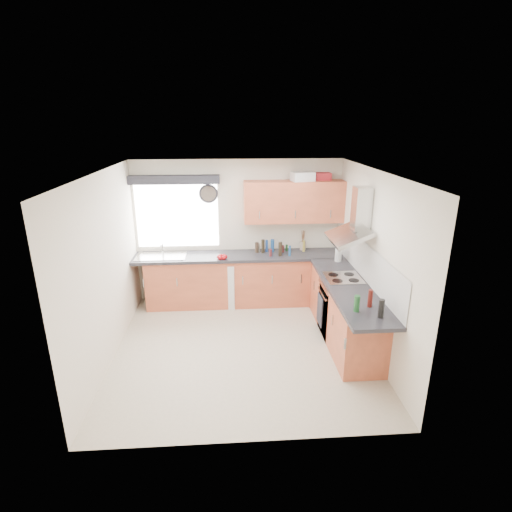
{
  "coord_description": "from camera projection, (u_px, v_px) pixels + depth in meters",
  "views": [
    {
      "loc": [
        -0.16,
        -5.04,
        3.11
      ],
      "look_at": [
        0.25,
        0.85,
        1.1
      ],
      "focal_mm": 28.0,
      "sensor_mm": 36.0,
      "label": 1
    }
  ],
  "objects": [
    {
      "name": "jar_3",
      "position": [
        304.0,
        246.0,
        7.03
      ],
      "size": [
        0.04,
        0.04,
        0.2
      ],
      "primitive_type": "cylinder",
      "color": "olive",
      "rests_on": "worktop_back"
    },
    {
      "name": "jar_8",
      "position": [
        287.0,
        248.0,
        7.09
      ],
      "size": [
        0.04,
        0.04,
        0.11
      ],
      "primitive_type": "cylinder",
      "color": "#133715",
      "rests_on": "worktop_back"
    },
    {
      "name": "wall_front",
      "position": [
        249.0,
        334.0,
        3.67
      ],
      "size": [
        3.6,
        0.02,
        2.5
      ],
      "primitive_type": "cube",
      "color": "silver",
      "rests_on": "ground_plane"
    },
    {
      "name": "base_cab_back",
      "position": [
        234.0,
        280.0,
        7.05
      ],
      "size": [
        3.0,
        0.58,
        0.86
      ],
      "primitive_type": "cube",
      "color": "#AC4F32",
      "rests_on": "ground_plane"
    },
    {
      "name": "sink",
      "position": [
        161.0,
        254.0,
        6.79
      ],
      "size": [
        0.84,
        0.46,
        0.1
      ],
      "primitive_type": null,
      "color": "#B2B2B3",
      "rests_on": "worktop_back"
    },
    {
      "name": "worktop_back",
      "position": [
        239.0,
        256.0,
        6.9
      ],
      "size": [
        3.6,
        0.62,
        0.05
      ],
      "primitive_type": "cube",
      "color": "#232328",
      "rests_on": "base_cab_back"
    },
    {
      "name": "bottle_1",
      "position": [
        357.0,
        304.0,
        4.82
      ],
      "size": [
        0.07,
        0.07,
        0.21
      ],
      "primitive_type": "cylinder",
      "color": "#1D5327",
      "rests_on": "worktop_right"
    },
    {
      "name": "oven",
      "position": [
        341.0,
        308.0,
        6.02
      ],
      "size": [
        0.56,
        0.58,
        0.85
      ],
      "primitive_type": "cube",
      "color": "black",
      "rests_on": "ground_plane"
    },
    {
      "name": "bottle_2",
      "position": [
        381.0,
        309.0,
        4.67
      ],
      "size": [
        0.07,
        0.07,
        0.23
      ],
      "primitive_type": "cylinder",
      "color": "black",
      "rests_on": "worktop_right"
    },
    {
      "name": "upper_cabinets",
      "position": [
        294.0,
        202.0,
        6.79
      ],
      "size": [
        1.7,
        0.35,
        0.7
      ],
      "primitive_type": "cube",
      "color": "#AC4F32",
      "rests_on": "wall_back"
    },
    {
      "name": "bottle_0",
      "position": [
        370.0,
        298.0,
        4.94
      ],
      "size": [
        0.06,
        0.06,
        0.23
      ],
      "primitive_type": "cylinder",
      "color": "#531611",
      "rests_on": "worktop_right"
    },
    {
      "name": "jar_5",
      "position": [
        280.0,
        249.0,
        6.79
      ],
      "size": [
        0.06,
        0.06,
        0.25
      ],
      "primitive_type": "cylinder",
      "color": "black",
      "rests_on": "worktop_back"
    },
    {
      "name": "base_cab_corner",
      "position": [
        323.0,
        278.0,
        7.15
      ],
      "size": [
        0.6,
        0.6,
        0.86
      ],
      "primitive_type": "cube",
      "color": "#AC4F32",
      "rests_on": "ground_plane"
    },
    {
      "name": "wall_clock",
      "position": [
        208.0,
        194.0,
        6.8
      ],
      "size": [
        0.33,
        0.04,
        0.33
      ],
      "primitive_type": "cylinder",
      "rotation": [
        1.57,
        0.0,
        0.0
      ],
      "color": "black",
      "rests_on": "wall_back"
    },
    {
      "name": "tomato_cluster",
      "position": [
        222.0,
        257.0,
        6.68
      ],
      "size": [
        0.19,
        0.19,
        0.07
      ],
      "primitive_type": null,
      "rotation": [
        0.0,
        0.0,
        -0.33
      ],
      "color": "#A5080F",
      "rests_on": "worktop_back"
    },
    {
      "name": "utensil_pot",
      "position": [
        303.0,
        246.0,
        7.14
      ],
      "size": [
        0.11,
        0.11,
        0.15
      ],
      "primitive_type": "cylinder",
      "rotation": [
        0.0,
        0.0,
        0.09
      ],
      "color": "#A49183",
      "rests_on": "worktop_back"
    },
    {
      "name": "ground_plane",
      "position": [
        243.0,
        347.0,
        5.77
      ],
      "size": [
        3.6,
        3.6,
        0.0
      ],
      "primitive_type": "plane",
      "color": "beige"
    },
    {
      "name": "wall_right",
      "position": [
        373.0,
        263.0,
        5.49
      ],
      "size": [
        0.02,
        3.6,
        2.5
      ],
      "primitive_type": "cube",
      "color": "silver",
      "rests_on": "ground_plane"
    },
    {
      "name": "jar_0",
      "position": [
        272.0,
        246.0,
        7.01
      ],
      "size": [
        0.06,
        0.06,
        0.22
      ],
      "primitive_type": "cylinder",
      "color": "navy",
      "rests_on": "worktop_back"
    },
    {
      "name": "kitchen_roll",
      "position": [
        338.0,
        254.0,
        6.54
      ],
      "size": [
        0.12,
        0.12,
        0.24
      ],
      "primitive_type": "cylinder",
      "rotation": [
        0.0,
        0.0,
        0.1
      ],
      "color": "silver",
      "rests_on": "worktop_right"
    },
    {
      "name": "wall_left",
      "position": [
        105.0,
        270.0,
        5.25
      ],
      "size": [
        0.02,
        3.6,
        2.5
      ],
      "primitive_type": "cube",
      "color": "silver",
      "rests_on": "ground_plane"
    },
    {
      "name": "washing_machine",
      "position": [
        224.0,
        282.0,
        7.06
      ],
      "size": [
        0.68,
        0.67,
        0.8
      ],
      "primitive_type": "cube",
      "rotation": [
        0.0,
        0.0,
        -0.31
      ],
      "color": "silver",
      "rests_on": "ground_plane"
    },
    {
      "name": "wall_back",
      "position": [
        238.0,
        231.0,
        7.07
      ],
      "size": [
        3.6,
        0.02,
        2.5
      ],
      "primitive_type": "cube",
      "color": "silver",
      "rests_on": "ground_plane"
    },
    {
      "name": "jar_4",
      "position": [
        263.0,
        246.0,
        6.95
      ],
      "size": [
        0.06,
        0.06,
        0.24
      ],
      "primitive_type": "cylinder",
      "color": "black",
      "rests_on": "worktop_back"
    },
    {
      "name": "jar_9",
      "position": [
        290.0,
        251.0,
        6.8
      ],
      "size": [
        0.04,
        0.04,
        0.18
      ],
      "primitive_type": "cylinder",
      "color": "#1C4D89",
      "rests_on": "worktop_back"
    },
    {
      "name": "worktop_right",
      "position": [
        349.0,
        288.0,
        5.59
      ],
      "size": [
        0.62,
        2.42,
        0.05
      ],
      "primitive_type": "cube",
      "color": "#232328",
      "rests_on": "base_cab_right"
    },
    {
      "name": "jar_6",
      "position": [
        267.0,
        246.0,
        7.02
      ],
      "size": [
        0.05,
        0.05,
        0.21
      ],
      "primitive_type": "cylinder",
      "color": "navy",
      "rests_on": "worktop_back"
    },
    {
      "name": "hob_plate",
      "position": [
        343.0,
        278.0,
        5.86
      ],
      "size": [
        0.52,
        0.52,
        0.01
      ],
      "primitive_type": "cube",
      "color": "#B2B2B3",
      "rests_on": "worktop_right"
    },
    {
      "name": "base_cab_right",
      "position": [
        345.0,
        312.0,
        5.87
      ],
      "size": [
        0.58,
        2.1,
        0.86
      ],
      "primitive_type": "cube",
      "color": "#AC4F32",
      "rests_on": "ground_plane"
    },
    {
      "name": "jar_10",
      "position": [
        258.0,
        248.0,
        7.04
      ],
      "size": [
        0.07,
        0.07,
        0.14
      ],
      "primitive_type": "cylinder",
      "color": "#A39E8B",
      "rests_on": "worktop_back"
    },
    {
      "name": "extractor_hood",
      "position": [
        355.0,
        221.0,
        5.59
      ],
      "size": [
        0.52,
        0.78,
        0.66
      ],
      "primitive_type": null,
      "color": "#B2B2B3",
      "rests_on": "wall_right"
    },
    {
      "name": "jar_11",
      "position": [
        271.0,
        253.0,
        6.8
      ],
      "size": [
        0.05,
        0.05,
        0.13
      ],
      "primitive_type": "cylinder",
      "color": "#4C1B1F",
      "rests_on": "worktop_back"
    },
    {
      "name": "splashback",
      "position": [
        364.0,
        261.0,
        5.79
      ],
      "size": [
        0.01,
        3.0,
        0.54
      ],
      "primitive_type": "cube",
      "color": "white",
      "rests_on": "wall_right"
    },
    {
      "name": "casserole",
      "position": [
        303.0,
        176.0,
        6.64
      ],
      "size": [
        0.41,
        0.33,
        0.15
      ],
      "primitive_type": "cube",
      "rotation": [
        0.0,
        0.0,
        0.22
      ],
      "color": "silver",
      "rests_on": "upper_cabinets"
    },
    {
      "name": "window_blind",
      "position": [
        174.0,
        180.0,
        6.6
      ],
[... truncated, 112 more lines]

